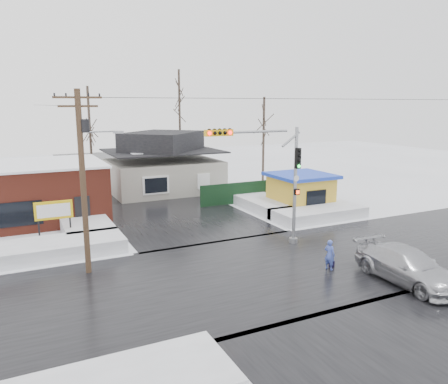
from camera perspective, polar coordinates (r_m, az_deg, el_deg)
name	(u,v)px	position (r m, az deg, el deg)	size (l,w,h in m)	color
ground	(262,270)	(22.66, 4.97, -10.10)	(120.00, 120.00, 0.00)	white
road_ns	(262,270)	(22.66, 4.97, -10.08)	(10.00, 120.00, 0.02)	black
road_ew	(262,270)	(22.66, 4.97, -10.08)	(120.00, 10.00, 0.02)	black
snowbank_nw	(60,247)	(26.33, -20.65, -6.79)	(7.00, 3.00, 0.80)	white
snowbank_ne	(318,213)	(32.96, 12.23, -2.71)	(7.00, 3.00, 0.80)	white
snowbank_nside_w	(83,222)	(31.31, -17.90, -3.76)	(3.00, 8.00, 0.80)	white
snowbank_nside_e	(260,202)	(35.86, 4.78, -1.34)	(3.00, 8.00, 0.80)	white
traffic_signal	(273,171)	(25.18, 6.45, 2.76)	(6.05, 0.68, 7.00)	gray
utility_pole	(84,172)	(21.99, -17.84, 2.54)	(3.15, 0.44, 9.00)	#382619
brick_building	(15,193)	(34.61, -25.59, -0.07)	(12.20, 8.20, 4.12)	maroon
marquee_sign	(54,211)	(28.34, -21.35, -2.38)	(2.20, 0.21, 2.55)	black
house	(163,164)	(42.46, -7.96, 3.62)	(10.40, 8.40, 5.76)	#A6A396
kiosk	(300,191)	(35.35, 9.96, 0.10)	(4.60, 4.60, 2.88)	gold
fence	(244,192)	(37.22, 2.57, -0.06)	(8.00, 0.12, 1.80)	black
tree_far_left	(89,108)	(44.59, -17.27, 10.47)	(3.00, 3.00, 10.00)	#332821
tree_far_mid	(179,92)	(49.07, -5.87, 12.81)	(3.00, 3.00, 12.00)	#332821
tree_far_right	(264,116)	(44.43, 5.24, 9.90)	(3.00, 3.00, 9.00)	#332821
pedestrian	(330,255)	(22.96, 13.62, -8.01)	(0.57, 0.38, 1.57)	#4257BB
car	(407,266)	(22.56, 22.82, -8.93)	(2.23, 5.50, 1.60)	#AFB0B7
shopping_bag	(332,264)	(23.48, 13.87, -9.17)	(0.28, 0.12, 0.35)	black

